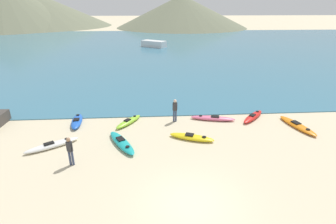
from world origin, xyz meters
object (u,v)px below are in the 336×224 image
Objects in this scene: kayak_on_sand_1 at (192,137)px; person_near_waterline at (175,109)px; kayak_on_sand_3 at (253,117)px; kayak_on_sand_6 at (52,145)px; person_near_foreground at (70,150)px; kayak_on_sand_4 at (77,121)px; moored_boat_0 at (154,44)px; kayak_on_sand_0 at (129,122)px; kayak_on_sand_5 at (122,142)px; kayak_on_sand_7 at (297,125)px; kayak_on_sand_2 at (213,118)px.

kayak_on_sand_1 is 1.72× the size of person_near_waterline.
kayak_on_sand_3 is 14.16m from kayak_on_sand_6.
person_near_foreground reaches higher than kayak_on_sand_1.
kayak_on_sand_4 is 3.45m from kayak_on_sand_6.
kayak_on_sand_4 is 36.70m from moored_boat_0.
person_near_foreground is 0.32× the size of moored_boat_0.
kayak_on_sand_0 is 3.76m from kayak_on_sand_4.
kayak_on_sand_0 is 0.98× the size of kayak_on_sand_3.
kayak_on_sand_5 is 2.03× the size of person_near_foreground.
kayak_on_sand_6 is (-4.18, -0.01, -0.01)m from kayak_on_sand_5.
kayak_on_sand_0 reaches higher than kayak_on_sand_6.
kayak_on_sand_4 is 4.90m from kayak_on_sand_5.
person_near_waterline reaches higher than person_near_foreground.
kayak_on_sand_7 is at bearing 5.97° from kayak_on_sand_6.
person_near_foreground is (-2.68, -5.11, 0.79)m from kayak_on_sand_0.
kayak_on_sand_4 is at bearing -179.92° from kayak_on_sand_3.
kayak_on_sand_6 is at bearing -100.53° from kayak_on_sand_4.
kayak_on_sand_4 is 1.60× the size of person_near_waterline.
kayak_on_sand_6 is 1.81× the size of person_near_foreground.
kayak_on_sand_4 is (-3.75, 0.27, 0.02)m from kayak_on_sand_0.
kayak_on_sand_0 is 3.12m from kayak_on_sand_5.
kayak_on_sand_5 is at bearing -160.43° from kayak_on_sand_3.
kayak_on_sand_7 is at bearing 9.27° from kayak_on_sand_1.
kayak_on_sand_3 is at bearing 1.40° from kayak_on_sand_2.
kayak_on_sand_5 reaches higher than kayak_on_sand_3.
kayak_on_sand_1 is 5.94m from kayak_on_sand_3.
kayak_on_sand_5 is (-9.56, -3.40, 0.01)m from kayak_on_sand_3.
person_near_foreground is at bearing -160.54° from kayak_on_sand_1.
kayak_on_sand_0 is 0.87× the size of kayak_on_sand_1.
person_near_waterline reaches higher than kayak_on_sand_1.
person_near_foreground reaches higher than kayak_on_sand_6.
kayak_on_sand_3 is 0.78× the size of kayak_on_sand_5.
kayak_on_sand_6 is 16.39m from kayak_on_sand_7.
person_near_waterline reaches higher than kayak_on_sand_6.
kayak_on_sand_0 and kayak_on_sand_3 have the same top height.
moored_boat_0 reaches higher than kayak_on_sand_1.
kayak_on_sand_0 reaches higher than kayak_on_sand_2.
kayak_on_sand_1 is at bearing -32.47° from kayak_on_sand_0.
kayak_on_sand_3 is at bearing 19.57° from kayak_on_sand_5.
person_near_foreground reaches higher than kayak_on_sand_7.
kayak_on_sand_5 is at bearing -174.42° from kayak_on_sand_1.
kayak_on_sand_1 is 39.15m from moored_boat_0.
kayak_on_sand_2 is at bearing -0.33° from kayak_on_sand_4.
kayak_on_sand_1 is 4.44m from kayak_on_sand_5.
kayak_on_sand_1 is (4.21, -2.68, -0.01)m from kayak_on_sand_0.
moored_boat_0 is at bearing 91.42° from person_near_waterline.
kayak_on_sand_7 is 15.08m from person_near_foreground.
moored_boat_0 is at bearing 95.92° from kayak_on_sand_2.
kayak_on_sand_5 is at bearing -152.73° from kayak_on_sand_2.
kayak_on_sand_2 is at bearing 54.90° from kayak_on_sand_1.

